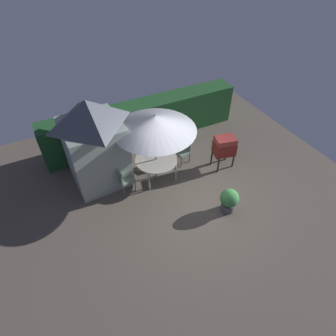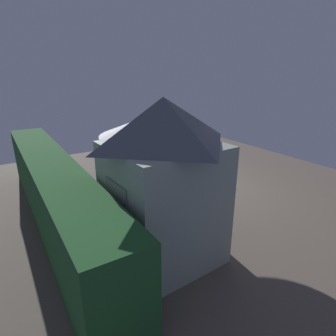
{
  "view_description": "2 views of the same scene",
  "coord_description": "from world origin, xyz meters",
  "px_view_note": "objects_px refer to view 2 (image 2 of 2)",
  "views": [
    {
      "loc": [
        -3.19,
        -4.94,
        6.56
      ],
      "look_at": [
        -0.5,
        0.43,
        1.07
      ],
      "focal_mm": 29.69,
      "sensor_mm": 36.0,
      "label": 1
    },
    {
      "loc": [
        -5.92,
        4.36,
        3.28
      ],
      "look_at": [
        -0.53,
        0.94,
        1.03
      ],
      "focal_mm": 29.84,
      "sensor_mm": 36.0,
      "label": 2
    }
  ],
  "objects_px": {
    "patio_umbrella": "(154,124)",
    "chair_near_shed": "(189,208)",
    "chair_far_side": "(123,177)",
    "bbq_grill": "(134,152)",
    "potted_plant_by_shed": "(196,164)",
    "patio_table": "(155,183)",
    "garden_shed": "(163,182)"
  },
  "relations": [
    {
      "from": "chair_far_side",
      "to": "potted_plant_by_shed",
      "type": "bearing_deg",
      "value": -88.2
    },
    {
      "from": "garden_shed",
      "to": "chair_near_shed",
      "type": "xyz_separation_m",
      "value": [
        0.49,
        -0.92,
        -0.96
      ]
    },
    {
      "from": "patio_umbrella",
      "to": "chair_near_shed",
      "type": "height_order",
      "value": "patio_umbrella"
    },
    {
      "from": "garden_shed",
      "to": "chair_far_side",
      "type": "relative_size",
      "value": 3.21
    },
    {
      "from": "chair_far_side",
      "to": "patio_umbrella",
      "type": "bearing_deg",
      "value": -165.29
    },
    {
      "from": "bbq_grill",
      "to": "potted_plant_by_shed",
      "type": "bearing_deg",
      "value": -119.79
    },
    {
      "from": "patio_umbrella",
      "to": "chair_near_shed",
      "type": "relative_size",
      "value": 2.75
    },
    {
      "from": "patio_umbrella",
      "to": "bbq_grill",
      "type": "relative_size",
      "value": 2.06
    },
    {
      "from": "patio_table",
      "to": "chair_near_shed",
      "type": "xyz_separation_m",
      "value": [
        -1.19,
        -0.14,
        -0.18
      ]
    },
    {
      "from": "patio_table",
      "to": "chair_near_shed",
      "type": "relative_size",
      "value": 1.51
    },
    {
      "from": "bbq_grill",
      "to": "potted_plant_by_shed",
      "type": "relative_size",
      "value": 1.52
    },
    {
      "from": "bbq_grill",
      "to": "chair_near_shed",
      "type": "height_order",
      "value": "bbq_grill"
    },
    {
      "from": "patio_umbrella",
      "to": "chair_far_side",
      "type": "relative_size",
      "value": 2.75
    },
    {
      "from": "patio_table",
      "to": "patio_umbrella",
      "type": "bearing_deg",
      "value": 90.0
    },
    {
      "from": "patio_table",
      "to": "potted_plant_by_shed",
      "type": "xyz_separation_m",
      "value": [
        1.28,
        -2.26,
        -0.26
      ]
    },
    {
      "from": "chair_near_shed",
      "to": "potted_plant_by_shed",
      "type": "distance_m",
      "value": 3.26
    },
    {
      "from": "chair_far_side",
      "to": "potted_plant_by_shed",
      "type": "xyz_separation_m",
      "value": [
        0.08,
        -2.58,
        -0.09
      ]
    },
    {
      "from": "chair_near_shed",
      "to": "potted_plant_by_shed",
      "type": "height_order",
      "value": "chair_near_shed"
    },
    {
      "from": "patio_table",
      "to": "bbq_grill",
      "type": "relative_size",
      "value": 1.13
    },
    {
      "from": "chair_near_shed",
      "to": "potted_plant_by_shed",
      "type": "relative_size",
      "value": 1.14
    },
    {
      "from": "patio_umbrella",
      "to": "chair_far_side",
      "type": "xyz_separation_m",
      "value": [
        1.2,
        0.31,
        -1.6
      ]
    },
    {
      "from": "garden_shed",
      "to": "patio_umbrella",
      "type": "relative_size",
      "value": 1.17
    },
    {
      "from": "patio_umbrella",
      "to": "chair_near_shed",
      "type": "distance_m",
      "value": 2.0
    },
    {
      "from": "garden_shed",
      "to": "patio_umbrella",
      "type": "distance_m",
      "value": 1.97
    },
    {
      "from": "chair_near_shed",
      "to": "patio_table",
      "type": "bearing_deg",
      "value": 6.54
    },
    {
      "from": "patio_umbrella",
      "to": "patio_table",
      "type": "bearing_deg",
      "value": -90.0
    },
    {
      "from": "patio_table",
      "to": "garden_shed",
      "type": "bearing_deg",
      "value": 154.97
    },
    {
      "from": "patio_table",
      "to": "bbq_grill",
      "type": "xyz_separation_m",
      "value": [
        2.27,
        -0.54,
        0.15
      ]
    },
    {
      "from": "chair_near_shed",
      "to": "garden_shed",
      "type": "bearing_deg",
      "value": 117.98
    },
    {
      "from": "bbq_grill",
      "to": "chair_far_side",
      "type": "bearing_deg",
      "value": 141.46
    },
    {
      "from": "garden_shed",
      "to": "chair_far_side",
      "type": "xyz_separation_m",
      "value": [
        2.88,
        -0.47,
        -0.96
      ]
    },
    {
      "from": "bbq_grill",
      "to": "patio_umbrella",
      "type": "bearing_deg",
      "value": 166.68
    }
  ]
}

